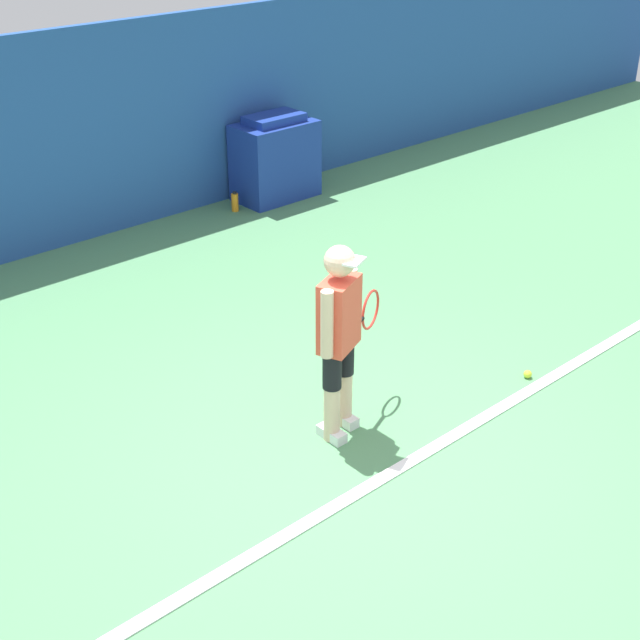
# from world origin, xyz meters

# --- Properties ---
(ground_plane) EXTENTS (24.00, 24.00, 0.00)m
(ground_plane) POSITION_xyz_m (0.00, 0.00, 0.00)
(ground_plane) COLOR #518C5B
(back_wall) EXTENTS (24.00, 0.10, 2.27)m
(back_wall) POSITION_xyz_m (0.00, 4.91, 1.14)
(back_wall) COLOR #234C99
(back_wall) RESTS_ON ground_plane
(court_baseline) EXTENTS (21.60, 0.10, 0.01)m
(court_baseline) POSITION_xyz_m (0.00, -0.33, 0.01)
(court_baseline) COLOR white
(court_baseline) RESTS_ON ground_plane
(tennis_player) EXTENTS (0.91, 0.47, 1.50)m
(tennis_player) POSITION_xyz_m (0.19, 0.31, 0.83)
(tennis_player) COLOR beige
(tennis_player) RESTS_ON ground_plane
(tennis_ball) EXTENTS (0.07, 0.07, 0.07)m
(tennis_ball) POSITION_xyz_m (1.85, -0.19, 0.03)
(tennis_ball) COLOR #D1E533
(tennis_ball) RESTS_ON ground_plane
(covered_chair) EXTENTS (0.99, 0.60, 1.04)m
(covered_chair) POSITION_xyz_m (3.02, 4.51, 0.50)
(covered_chair) COLOR navy
(covered_chair) RESTS_ON ground_plane
(water_bottle) EXTENTS (0.09, 0.09, 0.24)m
(water_bottle) POSITION_xyz_m (2.36, 4.47, 0.11)
(water_bottle) COLOR orange
(water_bottle) RESTS_ON ground_plane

